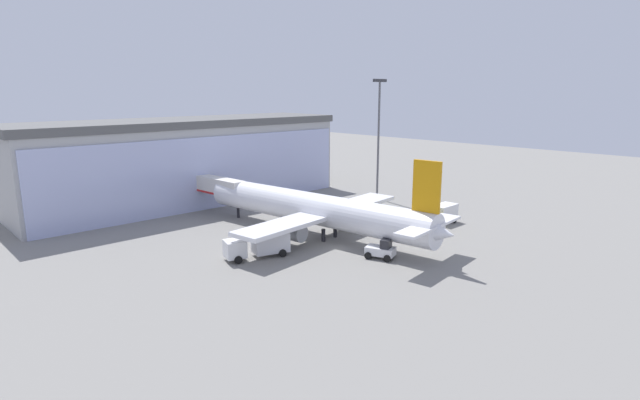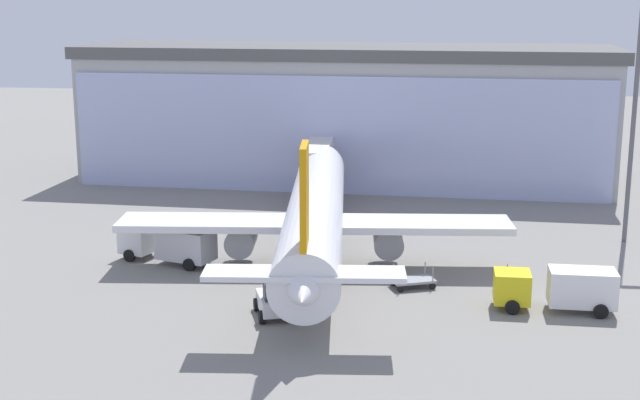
% 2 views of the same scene
% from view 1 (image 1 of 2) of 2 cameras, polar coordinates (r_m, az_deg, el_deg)
% --- Properties ---
extents(ground, '(240.00, 240.00, 0.00)m').
position_cam_1_polar(ground, '(60.79, 2.17, -5.30)').
color(ground, gray).
extents(terminal_building, '(54.82, 17.04, 13.90)m').
position_cam_1_polar(terminal_building, '(86.84, -15.13, 4.36)').
color(terminal_building, '#A6A6A6').
rests_on(terminal_building, ground).
extents(jet_bridge, '(2.88, 13.00, 5.62)m').
position_cam_1_polar(jet_bridge, '(77.91, -12.10, 1.61)').
color(jet_bridge, silver).
rests_on(jet_bridge, ground).
extents(apron_light_mast, '(3.20, 0.40, 20.34)m').
position_cam_1_polar(apron_light_mast, '(85.74, 6.72, 7.96)').
color(apron_light_mast, '#59595E').
rests_on(apron_light_mast, ground).
extents(airplane, '(27.97, 38.70, 11.25)m').
position_cam_1_polar(airplane, '(63.95, -0.45, -1.08)').
color(airplane, silver).
rests_on(airplane, ground).
extents(catering_truck, '(7.62, 4.37, 2.65)m').
position_cam_1_polar(catering_truck, '(56.90, -6.95, -5.09)').
color(catering_truck, silver).
rests_on(catering_truck, ground).
extents(fuel_truck, '(7.31, 2.52, 2.65)m').
position_cam_1_polar(fuel_truck, '(71.97, 13.43, -1.61)').
color(fuel_truck, yellow).
rests_on(fuel_truck, ground).
extents(baggage_cart, '(3.20, 2.54, 1.50)m').
position_cam_1_polar(baggage_cart, '(66.82, 6.92, -3.29)').
color(baggage_cart, gray).
rests_on(baggage_cart, ground).
extents(pushback_tug, '(3.05, 3.62, 2.30)m').
position_cam_1_polar(pushback_tug, '(56.68, 7.03, -5.69)').
color(pushback_tug, silver).
rests_on(pushback_tug, ground).
extents(safety_cone_nose, '(0.36, 0.36, 0.55)m').
position_cam_1_polar(safety_cone_nose, '(59.94, 6.72, -5.37)').
color(safety_cone_nose, orange).
rests_on(safety_cone_nose, ground).
extents(safety_cone_wingtip, '(0.36, 0.36, 0.55)m').
position_cam_1_polar(safety_cone_wingtip, '(74.49, 7.32, -1.84)').
color(safety_cone_wingtip, orange).
rests_on(safety_cone_wingtip, ground).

